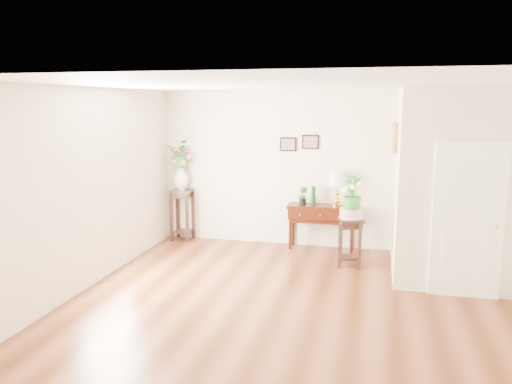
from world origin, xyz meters
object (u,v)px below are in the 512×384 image
(table_lamp, at_px, (337,186))
(plant_stand_b, at_px, (350,242))
(console_table, at_px, (321,227))
(plant_stand_a, at_px, (182,215))

(table_lamp, bearing_deg, plant_stand_b, -70.76)
(console_table, xyz_separation_m, table_lamp, (0.26, 0.00, 0.75))
(console_table, relative_size, plant_stand_b, 1.54)
(table_lamp, distance_m, plant_stand_a, 2.98)
(table_lamp, height_order, plant_stand_b, table_lamp)
(console_table, distance_m, table_lamp, 0.79)
(console_table, relative_size, table_lamp, 1.92)
(table_lamp, relative_size, plant_stand_a, 0.64)
(console_table, bearing_deg, plant_stand_b, -57.12)
(console_table, bearing_deg, table_lamp, -0.78)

